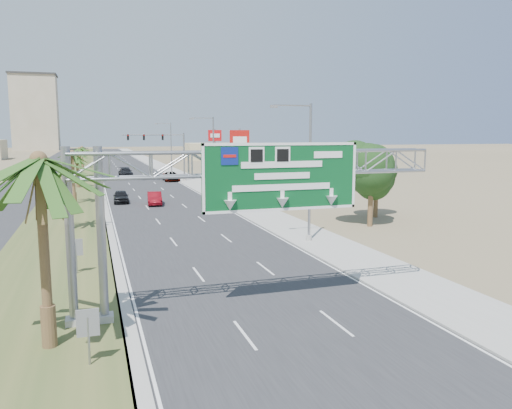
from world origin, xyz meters
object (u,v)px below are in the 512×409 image
object	(u,v)px
palm_near	(39,161)
car_mid_lane	(155,198)
sign_gantry	(245,176)
car_right_lane	(171,177)
store_building	(280,170)
car_left_lane	(121,197)
pole_sign_red_far	(215,140)
signal_mast	(172,152)
car_far	(126,172)
pole_sign_red_near	(240,144)
pole_sign_blue	(241,151)

from	to	relation	value
palm_near	car_mid_lane	bearing A→B (deg)	77.47
sign_gantry	car_right_lane	distance (m)	63.18
sign_gantry	store_building	xyz separation A→B (m)	(23.06, 56.07, -4.06)
sign_gantry	car_mid_lane	size ratio (longest dim) A/B	3.86
car_left_lane	car_right_lane	distance (m)	26.53
pole_sign_red_far	car_right_lane	bearing A→B (deg)	156.35
palm_near	signal_mast	world-z (taller)	palm_near
palm_near	signal_mast	size ratio (longest dim) A/B	0.81
car_left_lane	car_far	bearing A→B (deg)	87.50
car_left_lane	pole_sign_red_far	xyz separation A→B (m)	(16.37, 21.77, 6.14)
signal_mast	pole_sign_red_far	world-z (taller)	pole_sign_red_far
pole_sign_red_near	pole_sign_blue	world-z (taller)	pole_sign_red_near
car_mid_lane	palm_near	bearing A→B (deg)	-97.93
signal_mast	pole_sign_blue	bearing A→B (deg)	-60.90
car_right_lane	car_far	size ratio (longest dim) A/B	0.97
signal_mast	car_far	distance (m)	14.12
car_far	pole_sign_red_near	distance (m)	37.80
palm_near	pole_sign_red_far	world-z (taller)	pole_sign_red_far
car_far	store_building	bearing A→B (deg)	-38.80
signal_mast	palm_near	bearing A→B (deg)	-102.66
pole_sign_blue	car_mid_lane	bearing A→B (deg)	-137.29
car_far	car_right_lane	bearing A→B (deg)	-60.84
sign_gantry	pole_sign_red_far	bearing A→B (deg)	77.73
pole_sign_red_near	car_left_lane	bearing A→B (deg)	-178.73
sign_gantry	palm_near	size ratio (longest dim) A/B	2.01
palm_near	car_right_lane	world-z (taller)	palm_near
store_building	pole_sign_blue	distance (m)	12.59
signal_mast	car_left_lane	xyz separation A→B (m)	(-9.62, -24.16, -4.14)
car_mid_lane	car_right_lane	distance (m)	28.23
sign_gantry	car_left_lane	distance (m)	38.41
sign_gantry	pole_sign_red_near	size ratio (longest dim) A/B	1.97
sign_gantry	car_far	distance (m)	73.92
sign_gantry	pole_sign_red_far	distance (m)	61.06
palm_near	pole_sign_red_far	distance (m)	65.10
store_building	car_right_lane	bearing A→B (deg)	158.76
car_far	pole_sign_blue	xyz separation A→B (m)	(14.65, -25.75, 4.67)
store_building	pole_sign_blue	size ratio (longest dim) A/B	2.41
pole_sign_red_near	pole_sign_blue	xyz separation A→B (m)	(3.14, 9.78, -1.17)
car_mid_lane	pole_sign_red_far	xyz separation A→B (m)	(12.89, 24.57, 6.14)
car_left_lane	pole_sign_red_far	bearing A→B (deg)	55.02
signal_mast	pole_sign_red_far	xyz separation A→B (m)	(6.74, -2.39, 2.01)
car_left_lane	pole_sign_red_near	world-z (taller)	pole_sign_red_near
palm_near	pole_sign_red_far	bearing A→B (deg)	71.07
signal_mast	pole_sign_red_near	bearing A→B (deg)	-78.87
signal_mast	store_building	bearing A→B (deg)	-19.54
palm_near	pole_sign_red_far	xyz separation A→B (m)	(21.12, 61.58, -0.08)
store_building	car_left_lane	world-z (taller)	store_building
signal_mast	car_mid_lane	world-z (taller)	signal_mast
pole_sign_blue	pole_sign_red_far	distance (m)	11.80
palm_near	car_right_lane	xyz separation A→B (m)	(14.26, 64.59, -6.18)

